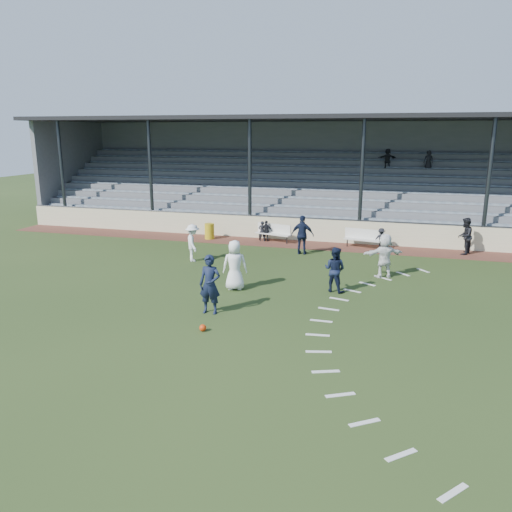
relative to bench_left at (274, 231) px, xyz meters
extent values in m
plane|color=#263817|center=(1.42, -10.77, -0.58)|extent=(90.00, 90.00, 0.00)
cube|color=#522A20|center=(1.42, -0.27, -0.57)|extent=(34.00, 2.00, 0.02)
cube|color=beige|center=(1.42, 0.78, 0.02)|extent=(34.00, 0.18, 1.20)
cube|color=silver|center=(0.00, -0.12, -0.13)|extent=(2.03, 0.93, 0.06)
cube|color=silver|center=(0.00, 0.10, 0.12)|extent=(1.94, 0.60, 0.54)
cylinder|color=#2D3035|center=(-0.82, 0.11, -0.36)|extent=(0.06, 0.06, 0.40)
cylinder|color=#2D3035|center=(0.82, -0.36, -0.36)|extent=(0.06, 0.06, 0.40)
cube|color=silver|center=(4.76, -0.28, -0.13)|extent=(2.04, 0.79, 0.06)
cube|color=silver|center=(4.76, -0.06, 0.12)|extent=(1.97, 0.46, 0.54)
cylinder|color=#2D3035|center=(3.93, -0.11, -0.36)|extent=(0.06, 0.06, 0.40)
cylinder|color=#2D3035|center=(5.59, -0.45, -0.36)|extent=(0.06, 0.06, 0.40)
cylinder|color=gold|center=(-3.55, -0.30, -0.14)|extent=(0.53, 0.53, 0.85)
sphere|color=red|center=(1.01, -12.56, -0.48)|extent=(0.21, 0.21, 0.21)
imported|color=white|center=(0.64, -8.45, 0.35)|extent=(1.04, 0.82, 1.88)
imported|color=#121932|center=(0.67, -11.06, 0.39)|extent=(0.72, 0.49, 1.94)
imported|color=#121932|center=(4.25, -7.67, 0.26)|extent=(0.97, 0.85, 1.68)
imported|color=white|center=(-2.53, -4.99, 0.27)|extent=(1.11, 1.27, 1.70)
imported|color=#121932|center=(2.00, -2.29, 0.36)|extent=(1.11, 0.48, 1.88)
imported|color=white|center=(5.93, -5.22, 0.32)|extent=(1.73, 1.23, 1.80)
imported|color=black|center=(9.48, -0.21, 0.32)|extent=(0.93, 1.04, 1.77)
imported|color=black|center=(-0.63, -0.02, -0.03)|extent=(0.45, 0.36, 1.07)
imported|color=black|center=(-0.39, -0.04, 0.00)|extent=(0.66, 0.28, 1.12)
imported|color=black|center=(5.61, -0.20, -0.04)|extent=(0.72, 0.46, 1.06)
cube|color=slate|center=(1.42, 1.33, 0.02)|extent=(34.00, 0.80, 1.20)
cube|color=slate|center=(1.42, 1.43, 0.67)|extent=(33.00, 0.28, 0.10)
cube|color=slate|center=(1.42, 2.13, 0.22)|extent=(34.00, 0.80, 1.60)
cube|color=slate|center=(1.42, 2.23, 1.07)|extent=(33.00, 0.28, 0.10)
cube|color=slate|center=(1.42, 2.93, 0.42)|extent=(34.00, 0.80, 2.00)
cube|color=slate|center=(1.42, 3.03, 1.47)|extent=(33.00, 0.28, 0.10)
cube|color=slate|center=(1.42, 3.73, 0.62)|extent=(34.00, 0.80, 2.40)
cube|color=slate|center=(1.42, 3.83, 1.87)|extent=(33.00, 0.28, 0.10)
cube|color=slate|center=(1.42, 4.53, 0.82)|extent=(34.00, 0.80, 2.80)
cube|color=slate|center=(1.42, 4.63, 2.27)|extent=(33.00, 0.28, 0.10)
cube|color=slate|center=(1.42, 5.33, 1.02)|extent=(34.00, 0.80, 3.20)
cube|color=slate|center=(1.42, 5.43, 2.67)|extent=(33.00, 0.28, 0.10)
cube|color=slate|center=(1.42, 6.13, 1.22)|extent=(34.00, 0.80, 3.60)
cube|color=slate|center=(1.42, 6.23, 3.07)|extent=(33.00, 0.28, 0.10)
cube|color=slate|center=(1.42, 6.93, 1.42)|extent=(34.00, 0.80, 4.00)
cube|color=slate|center=(1.42, 7.03, 3.47)|extent=(33.00, 0.28, 0.10)
cube|color=slate|center=(1.42, 7.73, 1.62)|extent=(34.00, 0.80, 4.40)
cube|color=slate|center=(1.42, 7.83, 3.87)|extent=(33.00, 0.28, 0.10)
cube|color=slate|center=(1.42, 8.33, 2.62)|extent=(34.00, 0.40, 6.40)
cube|color=slate|center=(-15.43, 4.73, 2.62)|extent=(0.30, 7.80, 6.40)
cube|color=black|center=(1.42, 4.43, 5.92)|extent=(34.60, 9.00, 0.22)
cylinder|color=#2D3035|center=(-13.58, 0.88, 2.67)|extent=(0.20, 0.20, 6.50)
cylinder|color=#2D3035|center=(-7.58, 0.88, 2.67)|extent=(0.20, 0.20, 6.50)
cylinder|color=#2D3035|center=(-1.58, 0.88, 2.67)|extent=(0.20, 0.20, 6.50)
cylinder|color=#2D3035|center=(4.42, 0.88, 2.67)|extent=(0.20, 0.20, 6.50)
cylinder|color=#2D3035|center=(10.42, 0.88, 2.67)|extent=(0.20, 0.20, 6.50)
cylinder|color=#2D3035|center=(1.42, 0.78, 0.67)|extent=(34.00, 0.05, 0.05)
imported|color=black|center=(7.85, 6.17, 3.56)|extent=(0.57, 0.42, 1.08)
imported|color=black|center=(5.49, 6.17, 3.60)|extent=(1.13, 0.72, 1.17)
cube|color=silver|center=(7.53, -3.77, -0.58)|extent=(0.54, 0.61, 0.01)
cube|color=silver|center=(6.71, -4.55, -0.58)|extent=(0.59, 0.56, 0.01)
cube|color=silver|center=(5.99, -5.43, -0.58)|extent=(0.64, 0.51, 0.01)
cube|color=silver|center=(5.38, -6.40, -0.58)|extent=(0.67, 0.44, 0.01)
cube|color=silver|center=(4.90, -7.43, -0.58)|extent=(0.70, 0.37, 0.01)
cube|color=silver|center=(4.55, -8.52, -0.58)|extent=(0.71, 0.29, 0.01)
cube|color=silver|center=(4.34, -9.64, -0.58)|extent=(0.71, 0.21, 0.01)
cube|color=silver|center=(4.27, -10.77, -0.58)|extent=(0.70, 0.12, 0.01)
cube|color=silver|center=(4.34, -11.91, -0.58)|extent=(0.71, 0.21, 0.01)
cube|color=silver|center=(4.55, -13.03, -0.58)|extent=(0.71, 0.29, 0.01)
cube|color=silver|center=(4.90, -14.12, -0.58)|extent=(0.70, 0.37, 0.01)
cube|color=silver|center=(5.38, -15.15, -0.58)|extent=(0.67, 0.44, 0.01)
cube|color=silver|center=(5.99, -16.12, -0.58)|extent=(0.64, 0.51, 0.01)
cube|color=silver|center=(6.71, -17.00, -0.58)|extent=(0.59, 0.56, 0.01)
cube|color=silver|center=(7.53, -17.78, -0.58)|extent=(0.54, 0.61, 0.01)
camera|label=1|loc=(6.37, -25.39, 5.18)|focal=35.00mm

